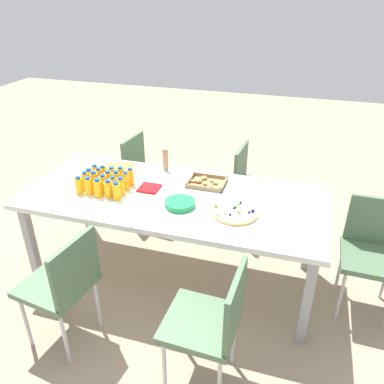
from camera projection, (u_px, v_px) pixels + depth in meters
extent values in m
plane|color=gray|center=(175.00, 274.00, 3.16)|extent=(12.00, 12.00, 0.00)
cube|color=silver|center=(173.00, 198.00, 2.81)|extent=(2.19, 0.95, 0.04)
cube|color=#99999E|center=(32.00, 246.00, 2.91)|extent=(0.06, 0.06, 0.70)
cube|color=#99999E|center=(307.00, 302.00, 2.40)|extent=(0.06, 0.06, 0.70)
cube|color=#99999E|center=(86.00, 197.00, 3.58)|extent=(0.06, 0.06, 0.70)
cube|color=#99999E|center=(310.00, 233.00, 3.07)|extent=(0.06, 0.06, 0.70)
cube|color=#4C6B4C|center=(57.00, 284.00, 2.39)|extent=(0.45, 0.45, 0.04)
cube|color=#4C6B4C|center=(76.00, 269.00, 2.23)|extent=(0.09, 0.38, 0.38)
cylinder|color=silver|center=(26.00, 322.00, 2.44)|extent=(0.02, 0.02, 0.41)
cylinder|color=silver|center=(61.00, 290.00, 2.70)|extent=(0.02, 0.02, 0.41)
cylinder|color=silver|center=(65.00, 339.00, 2.33)|extent=(0.02, 0.02, 0.41)
cylinder|color=silver|center=(98.00, 304.00, 2.58)|extent=(0.02, 0.02, 0.41)
cube|color=#4C6B4C|center=(201.00, 323.00, 2.12)|extent=(0.42, 0.42, 0.04)
cube|color=#4C6B4C|center=(235.00, 306.00, 1.98)|extent=(0.05, 0.38, 0.38)
cylinder|color=silver|center=(164.00, 367.00, 2.16)|extent=(0.02, 0.02, 0.41)
cylinder|color=silver|center=(184.00, 325.00, 2.42)|extent=(0.02, 0.02, 0.41)
cylinder|color=silver|center=(233.00, 339.00, 2.33)|extent=(0.02, 0.02, 0.41)
cube|color=#4C6B4C|center=(371.00, 259.00, 2.61)|extent=(0.41, 0.41, 0.04)
cube|color=#4C6B4C|center=(376.00, 222.00, 2.68)|extent=(0.38, 0.04, 0.38)
cylinder|color=silver|center=(340.00, 297.00, 2.64)|extent=(0.02, 0.02, 0.41)
cylinder|color=silver|center=(340.00, 268.00, 2.91)|extent=(0.02, 0.02, 0.41)
cube|color=#4C6B4C|center=(259.00, 188.00, 3.52)|extent=(0.43, 0.43, 0.04)
cube|color=#4C6B4C|center=(241.00, 167.00, 3.48)|extent=(0.06, 0.38, 0.38)
cylinder|color=silver|center=(277.00, 206.00, 3.71)|extent=(0.02, 0.02, 0.41)
cylinder|color=silver|center=(270.00, 223.00, 3.45)|extent=(0.02, 0.02, 0.41)
cylinder|color=silver|center=(245.00, 200.00, 3.82)|extent=(0.02, 0.02, 0.41)
cylinder|color=silver|center=(236.00, 216.00, 3.55)|extent=(0.02, 0.02, 0.41)
cube|color=#4C6B4C|center=(151.00, 177.00, 3.73)|extent=(0.44, 0.44, 0.04)
cube|color=#4C6B4C|center=(133.00, 156.00, 3.70)|extent=(0.07, 0.38, 0.38)
cylinder|color=silver|center=(174.00, 194.00, 3.92)|extent=(0.02, 0.02, 0.41)
cylinder|color=silver|center=(160.00, 209.00, 3.66)|extent=(0.02, 0.02, 0.41)
cylinder|color=silver|center=(146.00, 189.00, 4.03)|extent=(0.02, 0.02, 0.41)
cylinder|color=silver|center=(131.00, 203.00, 3.77)|extent=(0.02, 0.02, 0.41)
cylinder|color=#F9AC14|center=(79.00, 186.00, 2.80)|extent=(0.06, 0.06, 0.12)
cylinder|color=blue|center=(78.00, 178.00, 2.77)|extent=(0.04, 0.04, 0.02)
cylinder|color=#FAAD14|center=(89.00, 187.00, 2.79)|extent=(0.05, 0.05, 0.13)
cylinder|color=blue|center=(87.00, 178.00, 2.75)|extent=(0.04, 0.04, 0.02)
cylinder|color=#FAAD14|center=(98.00, 189.00, 2.76)|extent=(0.06, 0.06, 0.13)
cylinder|color=blue|center=(97.00, 180.00, 2.72)|extent=(0.04, 0.04, 0.02)
cylinder|color=#FAAE14|center=(108.00, 190.00, 2.75)|extent=(0.06, 0.06, 0.12)
cylinder|color=blue|center=(107.00, 181.00, 2.71)|extent=(0.04, 0.04, 0.02)
cylinder|color=#FAAE14|center=(117.00, 192.00, 2.72)|extent=(0.06, 0.06, 0.12)
cylinder|color=blue|center=(116.00, 183.00, 2.69)|extent=(0.04, 0.04, 0.02)
cylinder|color=#FAAE14|center=(86.00, 181.00, 2.87)|extent=(0.05, 0.05, 0.12)
cylinder|color=blue|center=(84.00, 173.00, 2.83)|extent=(0.03, 0.03, 0.02)
cylinder|color=#F9AD14|center=(94.00, 182.00, 2.85)|extent=(0.06, 0.06, 0.13)
cylinder|color=blue|center=(93.00, 172.00, 2.81)|extent=(0.04, 0.04, 0.02)
cylinder|color=#FAAD14|center=(103.00, 184.00, 2.82)|extent=(0.06, 0.06, 0.13)
cylinder|color=blue|center=(102.00, 175.00, 2.79)|extent=(0.04, 0.04, 0.02)
cylinder|color=#FAAC14|center=(113.00, 185.00, 2.81)|extent=(0.05, 0.05, 0.12)
cylinder|color=blue|center=(112.00, 177.00, 2.78)|extent=(0.03, 0.03, 0.02)
cylinder|color=#FAAD14|center=(121.00, 187.00, 2.79)|extent=(0.05, 0.05, 0.12)
cylinder|color=blue|center=(120.00, 178.00, 2.76)|extent=(0.03, 0.03, 0.02)
cylinder|color=#FAAD14|center=(89.00, 178.00, 2.92)|extent=(0.06, 0.06, 0.12)
cylinder|color=blue|center=(88.00, 170.00, 2.89)|extent=(0.04, 0.04, 0.02)
cylinder|color=#FAAC14|center=(99.00, 178.00, 2.91)|extent=(0.05, 0.05, 0.13)
cylinder|color=blue|center=(98.00, 169.00, 2.87)|extent=(0.03, 0.03, 0.02)
cylinder|color=#F9AD14|center=(108.00, 180.00, 2.89)|extent=(0.06, 0.06, 0.12)
cylinder|color=blue|center=(108.00, 172.00, 2.85)|extent=(0.04, 0.04, 0.02)
cylinder|color=#FAAD14|center=(117.00, 181.00, 2.87)|extent=(0.06, 0.06, 0.13)
cylinder|color=blue|center=(116.00, 172.00, 2.84)|extent=(0.04, 0.04, 0.02)
cylinder|color=#F9AC14|center=(126.00, 182.00, 2.85)|extent=(0.05, 0.05, 0.13)
cylinder|color=blue|center=(125.00, 173.00, 2.82)|extent=(0.03, 0.03, 0.02)
cylinder|color=#FAAD14|center=(95.00, 173.00, 2.99)|extent=(0.06, 0.06, 0.12)
cylinder|color=blue|center=(94.00, 166.00, 2.96)|extent=(0.04, 0.04, 0.02)
cylinder|color=#F9AD14|center=(103.00, 175.00, 2.97)|extent=(0.05, 0.05, 0.12)
cylinder|color=blue|center=(102.00, 167.00, 2.94)|extent=(0.04, 0.04, 0.02)
cylinder|color=#F9AC14|center=(112.00, 176.00, 2.95)|extent=(0.06, 0.06, 0.12)
cylinder|color=blue|center=(111.00, 168.00, 2.92)|extent=(0.04, 0.04, 0.02)
cylinder|color=#F9AC14|center=(121.00, 176.00, 2.93)|extent=(0.06, 0.06, 0.13)
cylinder|color=blue|center=(120.00, 168.00, 2.89)|extent=(0.04, 0.04, 0.02)
cylinder|color=#FAAD14|center=(131.00, 178.00, 2.91)|extent=(0.05, 0.05, 0.13)
cylinder|color=blue|center=(130.00, 169.00, 2.88)|extent=(0.03, 0.03, 0.02)
cylinder|color=tan|center=(235.00, 213.00, 2.57)|extent=(0.31, 0.31, 0.02)
cylinder|color=white|center=(235.00, 211.00, 2.57)|extent=(0.29, 0.29, 0.01)
sphere|color=#1E1947|center=(230.00, 215.00, 2.51)|extent=(0.02, 0.02, 0.02)
sphere|color=red|center=(235.00, 207.00, 2.60)|extent=(0.02, 0.02, 0.02)
sphere|color=#1E1947|center=(253.00, 211.00, 2.55)|extent=(0.03, 0.03, 0.03)
sphere|color=#1E1947|center=(234.00, 208.00, 2.59)|extent=(0.02, 0.02, 0.02)
sphere|color=#66B238|center=(235.00, 206.00, 2.60)|extent=(0.03, 0.03, 0.03)
sphere|color=#66B238|center=(216.00, 206.00, 2.60)|extent=(0.03, 0.03, 0.03)
sphere|color=#66B238|center=(218.00, 215.00, 2.51)|extent=(0.02, 0.02, 0.02)
sphere|color=#1E1947|center=(240.00, 202.00, 2.65)|extent=(0.02, 0.02, 0.02)
sphere|color=#66B238|center=(239.00, 212.00, 2.53)|extent=(0.03, 0.03, 0.03)
sphere|color=#1E1947|center=(240.00, 204.00, 2.63)|extent=(0.02, 0.02, 0.02)
sphere|color=#66B238|center=(225.00, 213.00, 2.53)|extent=(0.02, 0.02, 0.02)
sphere|color=#66B238|center=(239.00, 204.00, 2.63)|extent=(0.02, 0.02, 0.02)
sphere|color=#1E1947|center=(249.00, 212.00, 2.54)|extent=(0.02, 0.02, 0.02)
cube|color=olive|center=(207.00, 184.00, 2.96)|extent=(0.28, 0.23, 0.01)
cube|color=olive|center=(203.00, 188.00, 2.86)|extent=(0.28, 0.01, 0.03)
cube|color=olive|center=(210.00, 176.00, 3.04)|extent=(0.28, 0.01, 0.03)
cube|color=olive|center=(190.00, 180.00, 2.98)|extent=(0.01, 0.23, 0.03)
cube|color=olive|center=(224.00, 184.00, 2.92)|extent=(0.01, 0.23, 0.03)
ellipsoid|color=tan|center=(193.00, 181.00, 2.96)|extent=(0.04, 0.03, 0.02)
ellipsoid|color=tan|center=(205.00, 184.00, 2.92)|extent=(0.04, 0.03, 0.02)
ellipsoid|color=tan|center=(204.00, 178.00, 3.00)|extent=(0.05, 0.04, 0.03)
ellipsoid|color=tan|center=(215.00, 183.00, 2.93)|extent=(0.04, 0.03, 0.02)
ellipsoid|color=tan|center=(211.00, 186.00, 2.88)|extent=(0.04, 0.03, 0.03)
ellipsoid|color=tan|center=(198.00, 181.00, 2.95)|extent=(0.06, 0.04, 0.03)
ellipsoid|color=tan|center=(212.00, 181.00, 2.97)|extent=(0.04, 0.03, 0.02)
ellipsoid|color=tan|center=(200.00, 181.00, 2.97)|extent=(0.04, 0.03, 0.02)
ellipsoid|color=tan|center=(201.00, 179.00, 3.00)|extent=(0.04, 0.03, 0.02)
cylinder|color=#1E8C4C|center=(180.00, 206.00, 2.67)|extent=(0.22, 0.22, 0.00)
cylinder|color=#1E8C4C|center=(180.00, 205.00, 2.66)|extent=(0.22, 0.22, 0.00)
cylinder|color=#1E8C4C|center=(180.00, 204.00, 2.66)|extent=(0.22, 0.22, 0.00)
cylinder|color=#1E8C4C|center=(180.00, 204.00, 2.66)|extent=(0.22, 0.22, 0.00)
cylinder|color=#1E8C4C|center=(180.00, 203.00, 2.66)|extent=(0.22, 0.22, 0.00)
cylinder|color=#1E8C4C|center=(180.00, 203.00, 2.65)|extent=(0.22, 0.22, 0.00)
cylinder|color=#1E8C4C|center=(180.00, 202.00, 2.65)|extent=(0.22, 0.22, 0.00)
cylinder|color=#1E8C4C|center=(180.00, 201.00, 2.65)|extent=(0.22, 0.22, 0.00)
cube|color=red|center=(149.00, 188.00, 2.88)|extent=(0.15, 0.15, 0.02)
cylinder|color=#9E7A56|center=(165.00, 160.00, 3.13)|extent=(0.04, 0.04, 0.19)
cube|color=yellow|center=(118.00, 168.00, 3.21)|extent=(0.31, 0.27, 0.01)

